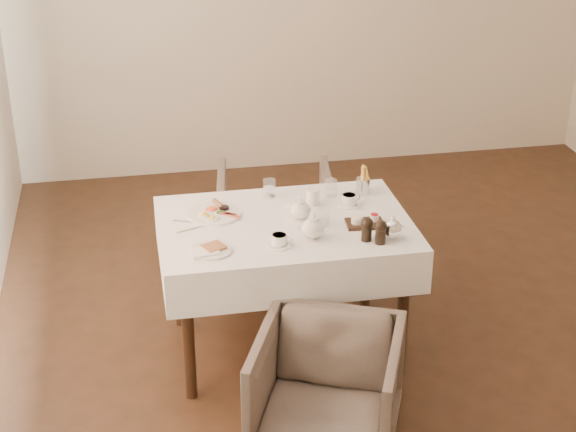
# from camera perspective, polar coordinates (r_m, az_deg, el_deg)

# --- Properties ---
(table) EXTENTS (1.28, 0.88, 0.75)m
(table) POSITION_cam_1_polar(r_m,az_deg,el_deg) (4.53, -0.20, -1.73)
(table) COLOR black
(table) RESTS_ON ground
(armchair_near) EXTENTS (0.84, 0.84, 0.59)m
(armchair_near) POSITION_cam_1_polar(r_m,az_deg,el_deg) (4.04, 2.53, -11.28)
(armchair_near) COLOR brown
(armchair_near) RESTS_ON ground
(armchair_far) EXTENTS (0.79, 0.80, 0.65)m
(armchair_far) POSITION_cam_1_polar(r_m,az_deg,el_deg) (5.44, -0.83, -0.41)
(armchair_far) COLOR brown
(armchair_far) RESTS_ON ground
(breakfast_plate) EXTENTS (0.28, 0.28, 0.03)m
(breakfast_plate) POSITION_cam_1_polar(r_m,az_deg,el_deg) (4.57, -4.75, 0.22)
(breakfast_plate) COLOR white
(breakfast_plate) RESTS_ON table
(side_plate) EXTENTS (0.20, 0.19, 0.02)m
(side_plate) POSITION_cam_1_polar(r_m,az_deg,el_deg) (4.20, -5.04, -2.22)
(side_plate) COLOR white
(side_plate) RESTS_ON table
(teapot_centre) EXTENTS (0.18, 0.16, 0.12)m
(teapot_centre) POSITION_cam_1_polar(r_m,az_deg,el_deg) (4.48, 0.79, 0.48)
(teapot_centre) COLOR white
(teapot_centre) RESTS_ON table
(teapot_front) EXTENTS (0.19, 0.17, 0.12)m
(teapot_front) POSITION_cam_1_polar(r_m,az_deg,el_deg) (4.29, 1.62, -0.69)
(teapot_front) COLOR white
(teapot_front) RESTS_ON table
(creamer) EXTENTS (0.07, 0.07, 0.08)m
(creamer) POSITION_cam_1_polar(r_m,az_deg,el_deg) (4.65, 1.61, 1.27)
(creamer) COLOR white
(creamer) RESTS_ON table
(teacup_near) EXTENTS (0.12, 0.12, 0.06)m
(teacup_near) POSITION_cam_1_polar(r_m,az_deg,el_deg) (4.24, -0.57, -1.60)
(teacup_near) COLOR white
(teacup_near) RESTS_ON table
(teacup_far) EXTENTS (0.12, 0.12, 0.06)m
(teacup_far) POSITION_cam_1_polar(r_m,az_deg,el_deg) (4.66, 3.97, 1.02)
(teacup_far) COLOR white
(teacup_far) RESTS_ON table
(glass_left) EXTENTS (0.08, 0.08, 0.10)m
(glass_left) POSITION_cam_1_polar(r_m,az_deg,el_deg) (4.74, -1.23, 1.82)
(glass_left) COLOR silver
(glass_left) RESTS_ON table
(glass_mid) EXTENTS (0.07, 0.07, 0.09)m
(glass_mid) POSITION_cam_1_polar(r_m,az_deg,el_deg) (4.43, 2.26, -0.05)
(glass_mid) COLOR silver
(glass_mid) RESTS_ON table
(glass_right) EXTENTS (0.08, 0.08, 0.09)m
(glass_right) POSITION_cam_1_polar(r_m,az_deg,el_deg) (4.75, 2.79, 1.82)
(glass_right) COLOR silver
(glass_right) RESTS_ON table
(condiment_board) EXTENTS (0.20, 0.14, 0.05)m
(condiment_board) POSITION_cam_1_polar(r_m,az_deg,el_deg) (4.45, 4.96, -0.40)
(condiment_board) COLOR black
(condiment_board) RESTS_ON table
(pepper_mill_left) EXTENTS (0.07, 0.07, 0.12)m
(pepper_mill_left) POSITION_cam_1_polar(r_m,az_deg,el_deg) (4.29, 5.11, -0.84)
(pepper_mill_left) COLOR black
(pepper_mill_left) RESTS_ON table
(pepper_mill_right) EXTENTS (0.07, 0.07, 0.12)m
(pepper_mill_right) POSITION_cam_1_polar(r_m,az_deg,el_deg) (4.26, 6.01, -1.03)
(pepper_mill_right) COLOR black
(pepper_mill_right) RESTS_ON table
(silver_pot) EXTENTS (0.13, 0.11, 0.12)m
(silver_pot) POSITION_cam_1_polar(r_m,az_deg,el_deg) (4.32, 6.76, -0.72)
(silver_pot) COLOR white
(silver_pot) RESTS_ON table
(fries_cup) EXTENTS (0.08, 0.08, 0.16)m
(fries_cup) POSITION_cam_1_polar(r_m,az_deg,el_deg) (4.78, 4.88, 2.23)
(fries_cup) COLOR silver
(fries_cup) RESTS_ON table
(cutlery_fork) EXTENTS (0.17, 0.07, 0.00)m
(cutlery_fork) POSITION_cam_1_polar(r_m,az_deg,el_deg) (4.50, -6.36, -0.38)
(cutlery_fork) COLOR silver
(cutlery_fork) RESTS_ON table
(cutlery_knife) EXTENTS (0.17, 0.08, 0.00)m
(cutlery_knife) POSITION_cam_1_polar(r_m,az_deg,el_deg) (4.43, -6.16, -0.83)
(cutlery_knife) COLOR silver
(cutlery_knife) RESTS_ON table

